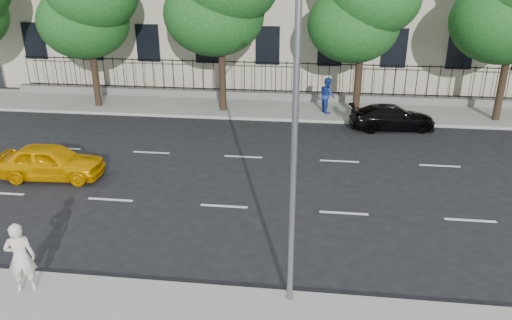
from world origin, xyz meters
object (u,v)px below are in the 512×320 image
Objects in this scene: street_light at (297,92)px; yellow_taxi at (51,162)px; black_sedan at (392,117)px; woman_near at (21,257)px.

yellow_taxi is (-9.39, 5.78, -4.48)m from street_light.
yellow_taxi is 15.46m from black_sedan.
black_sedan is at bearing -64.41° from yellow_taxi.
yellow_taxi is at bearing -88.67° from woman_near.
yellow_taxi is at bearing 111.07° from black_sedan.
street_light is 14.63m from black_sedan.
street_light is 7.74m from woman_near.
woman_near is (-6.52, -0.98, -4.07)m from street_light.
yellow_taxi is 0.96× the size of black_sedan.
yellow_taxi is 2.11× the size of woman_near.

